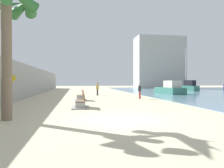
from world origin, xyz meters
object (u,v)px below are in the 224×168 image
(boat_far_left, at_px, (170,89))
(pedestrian_sign, at_px, (10,85))
(bench_far, at_px, (81,98))
(bench_near, at_px, (81,104))
(person_standing, at_px, (97,88))
(boat_distant, at_px, (188,87))
(person_walking, at_px, (140,90))
(palm_tree, at_px, (6,14))

(boat_far_left, xyz_separation_m, pedestrian_sign, (-17.31, -13.08, 0.80))
(pedestrian_sign, bearing_deg, bench_far, 40.27)
(bench_near, bearing_deg, bench_far, 89.01)
(bench_near, bearing_deg, person_standing, 80.09)
(boat_far_left, bearing_deg, person_standing, -170.30)
(bench_far, relative_size, boat_distant, 0.29)
(boat_distant, bearing_deg, pedestrian_sign, -137.83)
(bench_far, bearing_deg, boat_far_left, 35.69)
(boat_distant, relative_size, pedestrian_sign, 3.14)
(person_standing, relative_size, pedestrian_sign, 0.67)
(bench_near, height_order, person_walking, person_walking)
(bench_far, bearing_deg, boat_distant, 42.64)
(pedestrian_sign, bearing_deg, bench_near, -19.80)
(bench_far, relative_size, person_walking, 1.42)
(boat_far_left, distance_m, boat_distant, 11.53)
(bench_near, bearing_deg, palm_tree, -128.12)
(bench_near, xyz_separation_m, person_walking, (6.02, 7.19, 0.63))
(bench_near, distance_m, person_standing, 13.33)
(person_standing, distance_m, pedestrian_sign, 13.44)
(pedestrian_sign, bearing_deg, boat_distant, 42.17)
(bench_far, height_order, boat_distant, boat_distant)
(boat_far_left, distance_m, pedestrian_sign, 21.71)
(boat_distant, bearing_deg, palm_tree, -129.11)
(person_walking, distance_m, pedestrian_sign, 12.20)
(person_walking, distance_m, person_standing, 7.00)
(boat_far_left, height_order, boat_distant, boat_distant)
(person_standing, xyz_separation_m, pedestrian_sign, (-7.18, -11.35, 0.57))
(bench_near, relative_size, boat_far_left, 0.37)
(bench_far, distance_m, boat_far_left, 15.18)
(person_standing, relative_size, boat_distant, 0.21)
(bench_far, height_order, pedestrian_sign, pedestrian_sign)
(bench_near, xyz_separation_m, boat_far_left, (12.42, 14.84, 0.47))
(person_standing, bearing_deg, palm_tree, -108.16)
(boat_distant, xyz_separation_m, pedestrian_sign, (-24.45, -22.14, 0.72))
(bench_near, bearing_deg, person_walking, 50.06)
(boat_far_left, bearing_deg, person_walking, -129.92)
(palm_tree, distance_m, boat_far_left, 25.29)
(person_standing, bearing_deg, pedestrian_sign, -122.32)
(bench_near, height_order, person_standing, person_standing)
(palm_tree, height_order, person_standing, palm_tree)
(palm_tree, relative_size, boat_distant, 0.83)
(bench_near, height_order, pedestrian_sign, pedestrian_sign)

